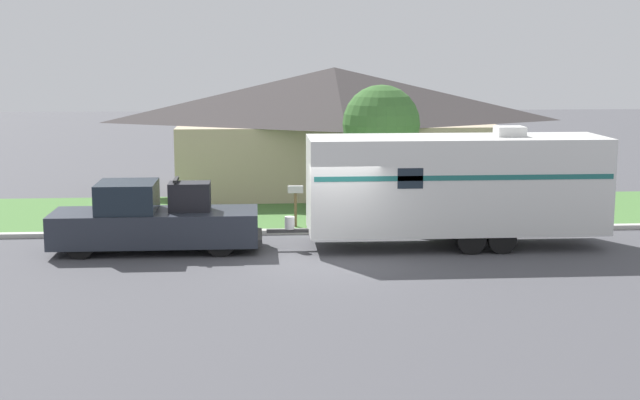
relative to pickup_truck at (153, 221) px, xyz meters
name	(u,v)px	position (x,y,z in m)	size (l,w,h in m)	color
ground_plane	(336,262)	(5.01, -1.65, -0.86)	(120.00, 120.00, 0.00)	#47474C
curb_strip	(325,231)	(5.01, 2.10, -0.79)	(80.00, 0.30, 0.14)	beige
lawn_strip	(317,212)	(5.01, 5.75, -0.85)	(80.00, 7.00, 0.03)	#477538
house_across_street	(334,127)	(6.03, 10.56, 1.69)	(13.11, 6.78, 4.92)	tan
pickup_truck	(153,221)	(0.00, 0.00, 0.00)	(5.85, 1.93, 2.06)	black
travel_trailer	(456,184)	(8.60, 0.00, 0.95)	(9.63, 2.35, 3.45)	black
mailbox	(295,196)	(4.14, 3.10, 0.17)	(0.48, 0.20, 1.34)	brown
tree_in_yard	(381,124)	(7.08, 4.60, 2.30)	(2.59, 2.59, 4.47)	brown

